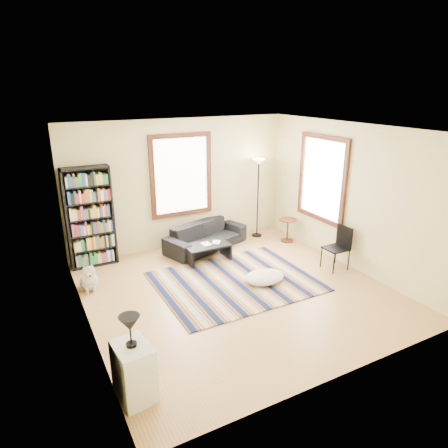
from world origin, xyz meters
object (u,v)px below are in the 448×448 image
sofa (206,236)px  dog (88,276)px  coffee_table (207,253)px  folding_chair (336,248)px  white_cabinet (134,372)px  floor_cushion (264,277)px  bookshelf (90,217)px  floor_lamp (258,199)px  side_table (287,230)px

sofa → dog: 2.77m
coffee_table → folding_chair: size_ratio=1.05×
folding_chair → white_cabinet: (-4.45, -1.54, -0.08)m
floor_cushion → white_cabinet: white_cabinet is taller
bookshelf → white_cabinet: 4.03m
floor_lamp → white_cabinet: bearing=-137.0°
folding_chair → white_cabinet: bearing=-161.3°
side_table → floor_lamp: bearing=124.4°
white_cabinet → coffee_table: bearing=45.7°
sofa → coffee_table: bearing=-131.8°
sofa → white_cabinet: 4.56m
bookshelf → floor_lamp: bookshelf is taller
bookshelf → side_table: bearing=-10.8°
bookshelf → side_table: 4.34m
folding_chair → dog: (-4.44, 1.39, -0.17)m
folding_chair → dog: folding_chair is taller
coffee_table → floor_lamp: bearing=23.9°
bookshelf → side_table: bookshelf is taller
bookshelf → floor_lamp: 3.78m
floor_cushion → side_table: side_table is taller
floor_cushion → side_table: size_ratio=1.43×
coffee_table → floor_cushion: 1.44m
dog → floor_cushion: bearing=-20.5°
white_cabinet → floor_cushion: bearing=24.1°
floor_cushion → white_cabinet: size_ratio=1.10×
sofa → side_table: bearing=-34.4°
floor_lamp → dog: 4.21m
floor_cushion → coffee_table: bearing=111.5°
dog → coffee_table: bearing=5.2°
coffee_table → dog: size_ratio=1.74×
bookshelf → white_cabinet: (-0.30, -3.96, -0.65)m
coffee_table → white_cabinet: bearing=-128.1°
floor_cushion → floor_lamp: 2.53m
floor_lamp → dog: size_ratio=3.60×
floor_cushion → dog: dog is taller
folding_chair → dog: size_ratio=1.67×
coffee_table → side_table: size_ratio=1.67×
floor_cushion → floor_lamp: size_ratio=0.41×
side_table → floor_cushion: bearing=-137.5°
sofa → dog: size_ratio=3.70×
side_table → white_cabinet: (-4.50, -3.16, 0.08)m
floor_lamp → white_cabinet: size_ratio=2.66×
coffee_table → floor_cushion: bearing=-68.5°
floor_cushion → dog: size_ratio=1.49×
floor_lamp → side_table: bearing=-55.6°
floor_cushion → floor_lamp: (1.15, 2.09, 0.83)m
folding_chair → floor_cushion: bearing=173.4°
sofa → dog: sofa is taller
sofa → side_table: (1.83, -0.53, -0.01)m
floor_lamp → sofa: bearing=-175.9°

